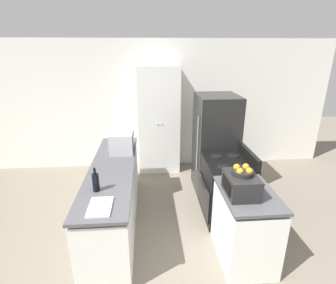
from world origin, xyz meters
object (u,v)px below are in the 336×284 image
object	(u,v)px
pantry_cabinet	(159,120)
wine_bottle	(96,182)
refrigerator	(215,144)
stove	(226,189)
fruit_bowl	(243,171)
microwave	(122,141)
toaster_oven	(241,185)

from	to	relation	value
pantry_cabinet	wine_bottle	xyz separation A→B (m)	(-0.82, -2.38, -0.05)
pantry_cabinet	refrigerator	bearing A→B (deg)	-44.09
stove	fruit_bowl	size ratio (longest dim) A/B	4.42
stove	refrigerator	distance (m)	0.91
wine_bottle	stove	bearing A→B (deg)	21.03
refrigerator	microwave	size ratio (longest dim) A/B	3.47
stove	toaster_oven	size ratio (longest dim) A/B	2.51
stove	wine_bottle	world-z (taller)	wine_bottle
refrigerator	pantry_cabinet	bearing A→B (deg)	135.91
refrigerator	fruit_bowl	world-z (taller)	refrigerator
pantry_cabinet	microwave	distance (m)	1.33
refrigerator	toaster_oven	xyz separation A→B (m)	(-0.14, -1.68, 0.16)
microwave	fruit_bowl	size ratio (longest dim) A/B	2.06
stove	wine_bottle	bearing A→B (deg)	-158.97
pantry_cabinet	microwave	world-z (taller)	pantry_cabinet
microwave	refrigerator	bearing A→B (deg)	9.78
pantry_cabinet	wine_bottle	bearing A→B (deg)	-108.99
pantry_cabinet	wine_bottle	distance (m)	2.52
microwave	wine_bottle	bearing A→B (deg)	-99.04
pantry_cabinet	toaster_oven	world-z (taller)	pantry_cabinet
microwave	toaster_oven	distance (m)	2.00
wine_bottle	fruit_bowl	size ratio (longest dim) A/B	1.19
wine_bottle	toaster_oven	distance (m)	1.62
wine_bottle	fruit_bowl	bearing A→B (deg)	-6.47
toaster_oven	fruit_bowl	size ratio (longest dim) A/B	1.76
refrigerator	microwave	xyz separation A→B (m)	(-1.56, -0.27, 0.20)
microwave	fruit_bowl	distance (m)	2.00
pantry_cabinet	refrigerator	world-z (taller)	pantry_cabinet
pantry_cabinet	stove	distance (m)	2.04
pantry_cabinet	fruit_bowl	distance (m)	2.69
fruit_bowl	stove	bearing A→B (deg)	81.89
pantry_cabinet	wine_bottle	world-z (taller)	pantry_cabinet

